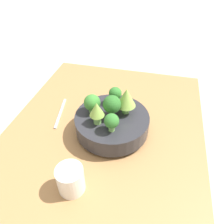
% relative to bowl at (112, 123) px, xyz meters
% --- Properties ---
extents(ground_plane, '(6.00, 6.00, 0.00)m').
position_rel_bowl_xyz_m(ground_plane, '(0.04, -0.03, -0.09)').
color(ground_plane, '#ADA89E').
extents(table, '(1.05, 0.76, 0.05)m').
position_rel_bowl_xyz_m(table, '(0.04, -0.03, -0.07)').
color(table, '#9E7042').
rests_on(table, ground_plane).
extents(bowl, '(0.28, 0.28, 0.08)m').
position_rel_bowl_xyz_m(bowl, '(0.00, 0.00, 0.00)').
color(bowl, '#28282D').
rests_on(bowl, table).
extents(broccoli_floret_left, '(0.05, 0.05, 0.07)m').
position_rel_bowl_xyz_m(broccoli_floret_left, '(-0.08, -0.01, 0.08)').
color(broccoli_floret_left, '#6BA34C').
rests_on(broccoli_floret_left, bowl).
extents(romanesco_piece_near, '(0.05, 0.05, 0.09)m').
position_rel_bowl_xyz_m(romanesco_piece_near, '(0.05, -0.04, 0.09)').
color(romanesco_piece_near, '#7AB256').
rests_on(romanesco_piece_near, bowl).
extents(broccoli_floret_front, '(0.06, 0.06, 0.07)m').
position_rel_bowl_xyz_m(broccoli_floret_front, '(-0.01, -0.08, 0.07)').
color(broccoli_floret_front, '#7AB256').
rests_on(broccoli_floret_front, bowl).
extents(romanesco_piece_far, '(0.07, 0.07, 0.10)m').
position_rel_bowl_xyz_m(romanesco_piece_far, '(-0.03, 0.04, 0.10)').
color(romanesco_piece_far, '#7AB256').
rests_on(romanesco_piece_far, bowl).
extents(broccoli_floret_center, '(0.06, 0.06, 0.09)m').
position_rel_bowl_xyz_m(broccoli_floret_center, '(0.00, -0.00, 0.09)').
color(broccoli_floret_center, '#6BA34C').
rests_on(broccoli_floret_center, bowl).
extents(broccoli_floret_right, '(0.05, 0.05, 0.07)m').
position_rel_bowl_xyz_m(broccoli_floret_right, '(0.07, 0.02, 0.08)').
color(broccoli_floret_right, '#7AB256').
rests_on(broccoli_floret_right, bowl).
extents(cup, '(0.08, 0.08, 0.09)m').
position_rel_bowl_xyz_m(cup, '(0.26, -0.06, 0.00)').
color(cup, silver).
rests_on(cup, table).
extents(fork, '(0.19, 0.05, 0.01)m').
position_rel_bowl_xyz_m(fork, '(-0.05, -0.24, -0.04)').
color(fork, '#B2B2B7').
rests_on(fork, table).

